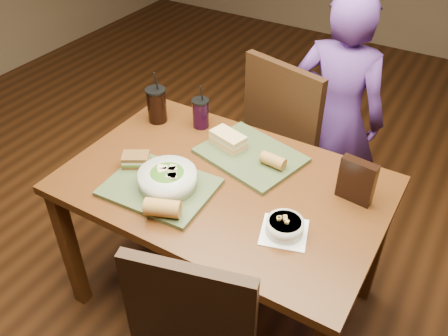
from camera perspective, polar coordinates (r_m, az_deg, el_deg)
The scene contains 15 objects.
ground at distance 2.49m, azimuth 0.00°, elevation -15.09°, with size 6.00×6.00×0.00m, color #381C0B.
dining_table at distance 2.00m, azimuth 0.00°, elevation -3.63°, with size 1.30×0.85×0.75m.
chair_far at distance 2.54m, azimuth 7.59°, elevation 3.71°, with size 0.54×0.55×1.03m.
diner at distance 2.56m, azimuth 13.37°, elevation 5.96°, with size 0.49×0.32×1.35m, color #512C79.
tray_near at distance 1.92m, azimuth -7.73°, elevation -2.31°, with size 0.42×0.32×0.02m, color #3C4A2A.
tray_far at distance 2.07m, azimuth 3.21°, elevation 1.54°, with size 0.42×0.32×0.02m, color #3C4A2A.
salad_bowl at distance 1.88m, azimuth -6.81°, elevation -1.21°, with size 0.23×0.23×0.08m.
soup_bowl at distance 1.72m, azimuth 7.31°, elevation -7.00°, with size 0.21×0.21×0.07m.
sandwich_near at distance 2.02m, azimuth -10.54°, elevation 0.99°, with size 0.13×0.12×0.05m.
sandwich_far at distance 2.10m, azimuth 0.48°, elevation 3.43°, with size 0.17×0.13×0.06m.
baguette_near at distance 1.76m, azimuth -7.40°, elevation -4.79°, with size 0.07×0.07×0.13m, color #AD7533.
baguette_far at distance 1.99m, azimuth 5.92°, elevation 0.89°, with size 0.05×0.05×0.11m, color #AD7533.
cup_cola at distance 2.30m, azimuth -8.10°, elevation 7.52°, with size 0.10×0.10×0.26m.
cup_berry at distance 2.24m, azimuth -2.82°, elevation 6.61°, with size 0.08×0.08×0.22m.
chip_bag at distance 1.87m, azimuth 15.67°, elevation -1.51°, with size 0.14×0.04×0.18m, color black.
Camera 1 is at (0.77, -1.29, 1.99)m, focal length 38.00 mm.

